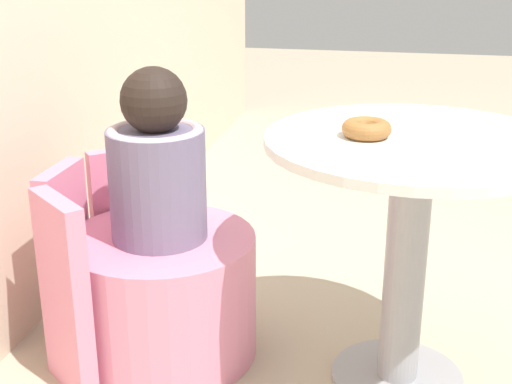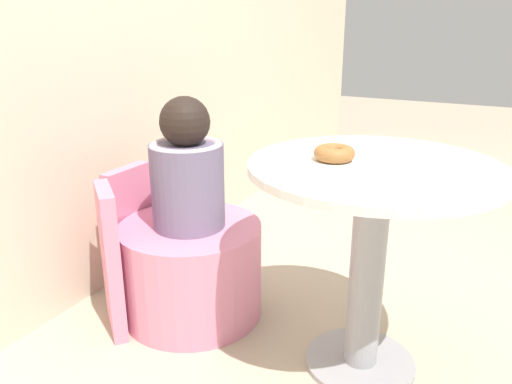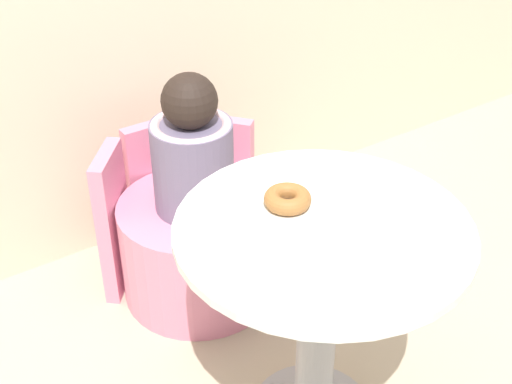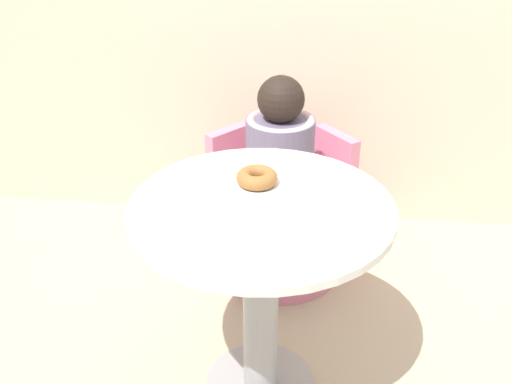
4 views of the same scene
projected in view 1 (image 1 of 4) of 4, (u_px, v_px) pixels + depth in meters
ground_plane at (385, 363)px, 2.07m from camera, size 12.00×12.00×0.00m
round_table at (408, 209)px, 1.82m from camera, size 0.75×0.75×0.70m
tub_chair at (162, 295)px, 2.07m from camera, size 0.54×0.54×0.37m
booth_backrest at (88, 260)px, 2.09m from camera, size 0.64×0.23×0.55m
child_figure at (156, 165)px, 1.94m from camera, size 0.27×0.27×0.48m
donut at (365, 129)px, 1.75m from camera, size 0.12×0.12×0.04m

